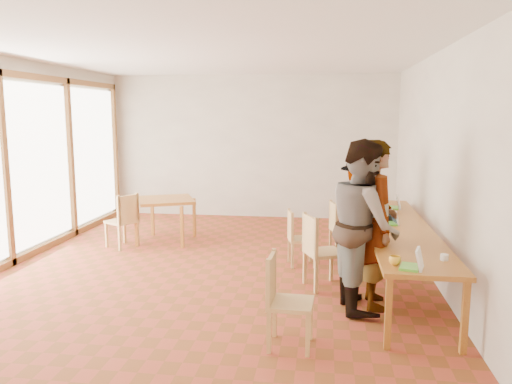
% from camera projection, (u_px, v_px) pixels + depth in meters
% --- Properties ---
extents(ground, '(8.00, 8.00, 0.00)m').
position_uv_depth(ground, '(209.00, 274.00, 6.86)').
color(ground, '#A23E27').
rests_on(ground, ground).
extents(wall_back, '(6.00, 0.10, 3.00)m').
position_uv_depth(wall_back, '(252.00, 147.00, 10.54)').
color(wall_back, beige).
rests_on(wall_back, ground).
extents(wall_front, '(6.00, 0.10, 3.00)m').
position_uv_depth(wall_front, '(36.00, 240.00, 2.71)').
color(wall_front, beige).
rests_on(wall_front, ground).
extents(wall_right, '(0.10, 8.00, 3.00)m').
position_uv_depth(wall_right, '(442.00, 169.00, 6.21)').
color(wall_right, beige).
rests_on(wall_right, ground).
extents(window_wall, '(0.10, 8.00, 3.00)m').
position_uv_depth(window_wall, '(3.00, 163.00, 7.03)').
color(window_wall, white).
rests_on(window_wall, ground).
extents(ceiling, '(6.00, 8.00, 0.04)m').
position_uv_depth(ceiling, '(206.00, 48.00, 6.39)').
color(ceiling, white).
rests_on(ceiling, wall_back).
extents(communal_table, '(0.80, 4.00, 0.75)m').
position_uv_depth(communal_table, '(398.00, 230.00, 6.42)').
color(communal_table, '#B17627').
rests_on(communal_table, ground).
extents(side_table, '(0.90, 0.90, 0.75)m').
position_uv_depth(side_table, '(166.00, 203.00, 8.54)').
color(side_table, '#B17627').
rests_on(side_table, ground).
extents(chair_near, '(0.43, 0.43, 0.47)m').
position_uv_depth(chair_near, '(281.00, 291.00, 4.67)').
color(chair_near, tan).
rests_on(chair_near, ground).
extents(chair_mid, '(0.58, 0.58, 0.50)m').
position_uv_depth(chair_mid, '(317.00, 243.00, 6.25)').
color(chair_mid, tan).
rests_on(chair_mid, ground).
extents(chair_far, '(0.45, 0.45, 0.43)m').
position_uv_depth(chair_far, '(296.00, 232.00, 7.21)').
color(chair_far, tan).
rests_on(chair_far, ground).
extents(chair_empty, '(0.48, 0.48, 0.45)m').
position_uv_depth(chair_empty, '(339.00, 223.00, 7.71)').
color(chair_empty, tan).
rests_on(chair_empty, ground).
extents(chair_spare, '(0.57, 0.57, 0.48)m').
position_uv_depth(chair_spare, '(125.00, 215.00, 8.15)').
color(chair_spare, tan).
rests_on(chair_spare, ground).
extents(person_near, '(0.50, 0.72, 1.90)m').
position_uv_depth(person_near, '(377.00, 224.00, 5.62)').
color(person_near, gray).
rests_on(person_near, ground).
extents(person_mid, '(0.86, 1.04, 1.92)m').
position_uv_depth(person_mid, '(364.00, 225.00, 5.56)').
color(person_mid, gray).
rests_on(person_mid, ground).
extents(person_far, '(0.71, 1.09, 1.60)m').
position_uv_depth(person_far, '(360.00, 208.00, 7.45)').
color(person_far, gray).
rests_on(person_far, ground).
extents(laptop_near, '(0.26, 0.28, 0.20)m').
position_uv_depth(laptop_near, '(415.00, 263.00, 4.65)').
color(laptop_near, '#5EC634').
rests_on(laptop_near, communal_table).
extents(laptop_mid, '(0.24, 0.26, 0.19)m').
position_uv_depth(laptop_mid, '(392.00, 220.00, 6.53)').
color(laptop_mid, '#5EC634').
rests_on(laptop_mid, communal_table).
extents(laptop_far, '(0.25, 0.28, 0.21)m').
position_uv_depth(laptop_far, '(395.00, 205.00, 7.61)').
color(laptop_far, '#5EC634').
rests_on(laptop_far, communal_table).
extents(yellow_mug, '(0.11, 0.11, 0.09)m').
position_uv_depth(yellow_mug, '(395.00, 260.00, 4.77)').
color(yellow_mug, yellow).
rests_on(yellow_mug, communal_table).
extents(green_bottle, '(0.07, 0.07, 0.28)m').
position_uv_depth(green_bottle, '(383.00, 205.00, 7.12)').
color(green_bottle, '#117339').
rests_on(green_bottle, communal_table).
extents(clear_glass, '(0.07, 0.07, 0.09)m').
position_uv_depth(clear_glass, '(378.00, 204.00, 7.75)').
color(clear_glass, silver).
rests_on(clear_glass, communal_table).
extents(condiment_cup, '(0.08, 0.08, 0.06)m').
position_uv_depth(condiment_cup, '(444.00, 257.00, 4.93)').
color(condiment_cup, white).
rests_on(condiment_cup, communal_table).
extents(pink_phone, '(0.05, 0.10, 0.01)m').
position_uv_depth(pink_phone, '(379.00, 202.00, 8.16)').
color(pink_phone, '#CE325C').
rests_on(pink_phone, communal_table).
extents(black_pouch, '(0.16, 0.26, 0.09)m').
position_uv_depth(black_pouch, '(386.00, 217.00, 6.76)').
color(black_pouch, black).
rests_on(black_pouch, communal_table).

